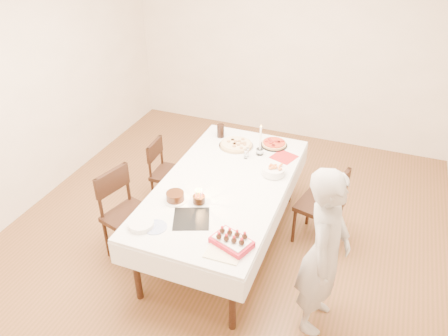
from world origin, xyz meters
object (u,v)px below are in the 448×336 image
(cola_glass, at_px, (221,131))
(chair_left_savory, at_px, (170,174))
(dining_table, at_px, (224,214))
(pizza_white, at_px, (236,145))
(birthday_cake, at_px, (199,196))
(pizza_pepperoni, at_px, (274,144))
(chair_right_savory, at_px, (319,206))
(pasta_bowl, at_px, (274,171))
(taper_candle, at_px, (260,140))
(strawberry_box, at_px, (232,241))
(chair_left_dessert, at_px, (131,217))
(person, at_px, (324,253))
(layer_cake, at_px, (175,197))

(cola_glass, bearing_deg, chair_left_savory, -138.56)
(dining_table, distance_m, pizza_white, 0.81)
(birthday_cake, bearing_deg, pizza_pepperoni, 74.54)
(chair_right_savory, relative_size, pasta_bowl, 3.88)
(taper_candle, distance_m, cola_glass, 0.57)
(chair_left_savory, relative_size, pizza_white, 2.10)
(chair_right_savory, bearing_deg, taper_candle, 175.69)
(chair_right_savory, distance_m, taper_candle, 0.89)
(dining_table, bearing_deg, cola_glass, 113.64)
(cola_glass, distance_m, strawberry_box, 1.76)
(chair_left_dessert, xyz_separation_m, person, (1.83, -0.14, 0.29))
(strawberry_box, bearing_deg, chair_left_savory, 134.49)
(taper_candle, distance_m, strawberry_box, 1.41)
(layer_cake, bearing_deg, taper_candle, 66.17)
(chair_left_savory, distance_m, chair_left_dessert, 0.89)
(pasta_bowl, relative_size, taper_candle, 0.63)
(pizza_pepperoni, height_order, layer_cake, layer_cake)
(chair_left_dessert, height_order, taper_candle, taper_candle)
(pizza_pepperoni, bearing_deg, pizza_white, -156.12)
(birthday_cake, xyz_separation_m, strawberry_box, (0.46, -0.40, -0.04))
(person, relative_size, pizza_white, 4.02)
(chair_left_savory, xyz_separation_m, layer_cake, (0.51, -0.85, 0.40))
(dining_table, height_order, chair_left_dessert, chair_left_dessert)
(pizza_white, bearing_deg, birthday_cake, -88.02)
(chair_left_savory, bearing_deg, strawberry_box, 131.58)
(person, height_order, layer_cake, person)
(person, distance_m, pizza_white, 1.75)
(chair_left_savory, bearing_deg, dining_table, 149.23)
(pizza_pepperoni, height_order, cola_glass, cola_glass)
(pizza_white, relative_size, layer_cake, 1.82)
(taper_candle, relative_size, cola_glass, 2.35)
(person, xyz_separation_m, pizza_white, (-1.18, 1.29, 0.02))
(chair_right_savory, relative_size, taper_candle, 2.46)
(chair_left_dessert, xyz_separation_m, birthday_cake, (0.68, 0.09, 0.37))
(strawberry_box, bearing_deg, pizza_pepperoni, 94.12)
(dining_table, relative_size, layer_cake, 10.50)
(pasta_bowl, xyz_separation_m, birthday_cake, (-0.49, -0.68, 0.03))
(chair_left_dessert, bearing_deg, pizza_white, -104.18)
(chair_right_savory, bearing_deg, cola_glass, 173.79)
(chair_left_savory, relative_size, strawberry_box, 2.53)
(pizza_pepperoni, bearing_deg, person, -60.92)
(birthday_cake, relative_size, strawberry_box, 0.41)
(chair_right_savory, bearing_deg, chair_left_dessert, -139.21)
(chair_left_dessert, height_order, layer_cake, chair_left_dessert)
(pizza_pepperoni, bearing_deg, chair_left_dessert, -127.85)
(taper_candle, height_order, strawberry_box, taper_candle)
(person, height_order, cola_glass, person)
(chair_left_dessert, distance_m, cola_glass, 1.40)
(chair_right_savory, distance_m, pasta_bowl, 0.60)
(pasta_bowl, bearing_deg, pizza_white, 144.04)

